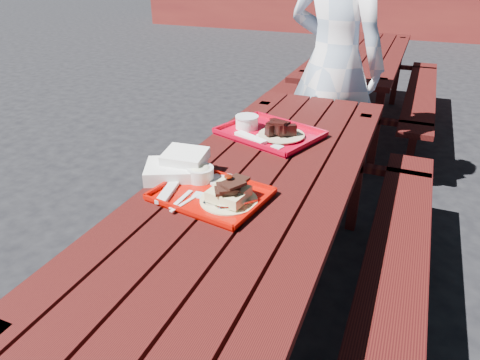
{
  "coord_description": "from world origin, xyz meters",
  "views": [
    {
      "loc": [
        0.53,
        -1.41,
        1.54
      ],
      "look_at": [
        0.0,
        -0.15,
        0.82
      ],
      "focal_mm": 32.0,
      "sensor_mm": 36.0,
      "label": 1
    }
  ],
  "objects": [
    {
      "name": "white_cloth",
      "position": [
        -0.29,
        -0.09,
        0.79
      ],
      "size": [
        0.3,
        0.26,
        0.1
      ],
      "color": "white",
      "rests_on": "picnic_table_near"
    },
    {
      "name": "picnic_table_far",
      "position": [
        -0.0,
        2.8,
        0.56
      ],
      "size": [
        1.41,
        2.4,
        0.75
      ],
      "color": "#3B0E0B",
      "rests_on": "ground"
    },
    {
      "name": "near_tray",
      "position": [
        -0.09,
        -0.18,
        0.78
      ],
      "size": [
        0.44,
        0.36,
        0.12
      ],
      "color": "#B10901",
      "rests_on": "picnic_table_near"
    },
    {
      "name": "far_tray",
      "position": [
        -0.11,
        0.46,
        0.77
      ],
      "size": [
        0.55,
        0.48,
        0.08
      ],
      "color": "#B4011B",
      "rests_on": "picnic_table_near"
    },
    {
      "name": "picnic_table_near",
      "position": [
        -0.0,
        0.0,
        0.56
      ],
      "size": [
        1.41,
        2.4,
        0.75
      ],
      "color": "#3B0E0B",
      "rests_on": "ground"
    },
    {
      "name": "person",
      "position": [
        0.01,
        1.39,
        0.93
      ],
      "size": [
        0.78,
        0.64,
        1.85
      ],
      "primitive_type": "imported",
      "rotation": [
        0.0,
        0.0,
        2.81
      ],
      "color": "#A5BFDD",
      "rests_on": "ground"
    },
    {
      "name": "ground",
      "position": [
        0.0,
        0.0,
        0.0
      ],
      "size": [
        60.0,
        60.0,
        0.0
      ],
      "primitive_type": "plane",
      "color": "black",
      "rests_on": "ground"
    }
  ]
}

